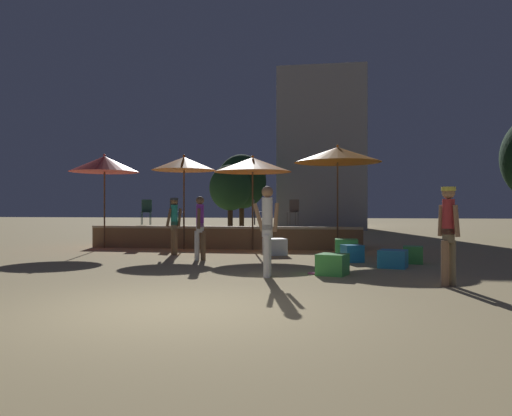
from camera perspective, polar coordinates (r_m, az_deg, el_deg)
The scene contains 24 objects.
ground_plane at distance 6.84m, azimuth -9.45°, elevation -11.32°, with size 120.00×120.00×0.00m, color tan.
wooden_deck at distance 17.43m, azimuth -3.04°, elevation -3.31°, with size 9.02×2.39×0.74m.
patio_umbrella_0 at distance 16.07m, azimuth -0.39°, elevation 4.94°, with size 2.50×2.50×3.04m.
patio_umbrella_1 at distance 17.53m, azimuth -16.93°, elevation 4.81°, with size 2.30×2.30×3.16m.
patio_umbrella_2 at distance 15.64m, azimuth 9.30°, elevation 6.01°, with size 2.67×2.67×3.30m.
patio_umbrella_3 at distance 16.46m, azimuth -8.23°, elevation 5.01°, with size 2.09×2.09×3.08m.
cube_seat_0 at distance 12.65m, azimuth 10.94°, elevation -5.12°, with size 0.59×0.59×0.42m.
cube_seat_1 at distance 11.67m, azimuth 15.38°, elevation -5.62°, with size 0.73×0.73×0.40m.
cube_seat_2 at distance 14.18m, azimuth 10.28°, elevation -4.46°, with size 0.63×0.63×0.48m.
cube_seat_3 at distance 12.68m, azimuth 17.52°, elevation -5.12°, with size 0.52×0.52×0.42m.
cube_seat_4 at distance 14.29m, azimuth 2.15°, elevation -4.44°, with size 0.78×0.78×0.47m.
cube_seat_5 at distance 10.15m, azimuth 8.74°, elevation -6.39°, with size 0.69×0.69×0.42m.
person_0 at distance 12.84m, azimuth -6.41°, elevation -2.09°, with size 0.29×0.49×1.64m.
person_1 at distance 14.40m, azimuth -9.33°, elevation -1.73°, with size 0.42×0.36×1.64m.
person_2 at distance 9.13m, azimuth 21.14°, elevation -2.38°, with size 0.34×0.41×1.71m.
person_3 at distance 9.67m, azimuth 1.30°, elevation -2.21°, with size 0.52×0.30×1.77m.
bistro_chair_0 at distance 18.25m, azimuth -12.41°, elevation -0.16°, with size 0.42×0.42×0.90m.
bistro_chair_1 at distance 17.69m, azimuth 4.31°, elevation -0.17°, with size 0.42×0.42×0.90m.
bistro_chair_2 at distance 17.70m, azimuth 0.02°, elevation -0.17°, with size 0.42×0.42×0.90m.
bistro_chair_3 at distance 17.85m, azimuth -9.20°, elevation -0.17°, with size 0.46×0.46×0.90m.
frisbee_disc at distance 10.26m, azimuth 6.62°, elevation -7.41°, with size 0.23×0.23×0.03m.
background_tree_0 at distance 28.64m, azimuth -1.65°, elevation 3.02°, with size 2.83×2.83×4.41m.
background_tree_1 at distance 27.22m, azimuth -2.96°, elevation 2.31°, with size 2.27×2.27×3.70m.
distant_building at distance 32.36m, azimuth 7.59°, elevation 6.44°, with size 5.38×4.53×9.93m.
Camera 1 is at (2.14, -6.35, 1.34)m, focal length 35.00 mm.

